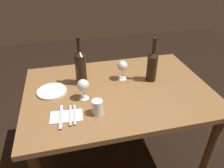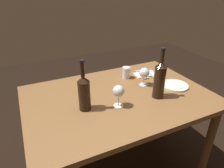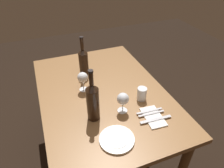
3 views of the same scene
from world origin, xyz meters
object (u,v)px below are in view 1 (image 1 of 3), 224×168
water_tumbler (97,108)px  folded_napkin (66,116)px  table_knife (61,116)px  dinner_plate (52,91)px  wine_bottle (152,65)px  fork_inner (70,115)px  fork_outer (75,114)px  wine_glass_right (123,66)px  wine_bottle_second (81,67)px  wine_glass_left (83,86)px

water_tumbler → folded_napkin: (0.19, -0.01, -0.04)m
table_knife → dinner_plate: bearing=-79.6°
wine_bottle → fork_inner: bearing=24.3°
water_tumbler → fork_outer: bearing=-5.3°
wine_bottle → water_tumbler: wine_bottle is taller
wine_bottle → fork_outer: 0.67m
wine_glass_right → fork_inner: size_ratio=0.84×
wine_bottle_second → folded_napkin: (0.13, 0.35, -0.13)m
wine_glass_left → wine_bottle: bearing=-167.0°
wine_glass_left → dinner_plate: 0.26m
dinner_plate → folded_napkin: size_ratio=1.03×
wine_glass_right → fork_outer: 0.53m
wine_bottle → folded_napkin: (0.65, 0.28, -0.12)m
wine_glass_left → table_knife: 0.24m
wine_bottle_second → table_knife: size_ratio=1.69×
wine_glass_left → water_tumbler: 0.19m
wine_bottle_second → wine_bottle: bearing=171.7°
wine_glass_right → wine_bottle_second: (0.30, -0.01, 0.03)m
wine_bottle_second → wine_glass_right: bearing=177.5°
water_tumbler → fork_outer: 0.14m
wine_bottle_second → fork_outer: bearing=76.5°
wine_glass_left → fork_inner: (0.10, 0.16, -0.09)m
wine_glass_right → wine_bottle_second: size_ratio=0.42×
dinner_plate → fork_inner: (-0.11, 0.28, 0.00)m
dinner_plate → fork_outer: 0.31m
dinner_plate → fork_outer: (-0.13, 0.28, 0.00)m
wine_bottle_second → table_knife: wine_bottle_second is taller
wine_bottle → dinner_plate: 0.74m
fork_inner → wine_bottle_second: bearing=-107.3°
wine_glass_left → water_tumbler: wine_glass_left is taller
fork_outer → wine_glass_left: bearing=-115.3°
water_tumbler → fork_outer: water_tumbler is taller
wine_glass_right → wine_bottle: size_ratio=0.46×
wine_bottle_second → table_knife: 0.41m
folded_napkin → table_knife: bearing=0.0°
water_tumbler → table_knife: water_tumbler is taller
wine_glass_left → wine_bottle: (-0.52, -0.12, 0.02)m
wine_glass_right → folded_napkin: (0.44, 0.34, -0.10)m
wine_glass_right → wine_glass_left: bearing=29.9°
water_tumbler → table_knife: size_ratio=0.45×
fork_outer → table_knife: (0.08, -0.00, 0.00)m
dinner_plate → fork_inner: size_ratio=1.12×
wine_bottle_second → fork_outer: size_ratio=1.97×
fork_inner → water_tumbler: bearing=175.6°
fork_outer → fork_inner: bearing=0.0°
wine_bottle → fork_inner: 0.69m
wine_glass_left → fork_outer: wine_glass_left is taller
wine_bottle_second → fork_inner: 0.39m
wine_bottle_second → dinner_plate: (0.22, 0.07, -0.13)m
water_tumbler → fork_inner: size_ratio=0.53×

